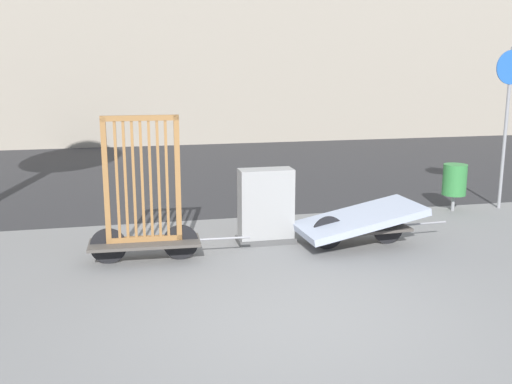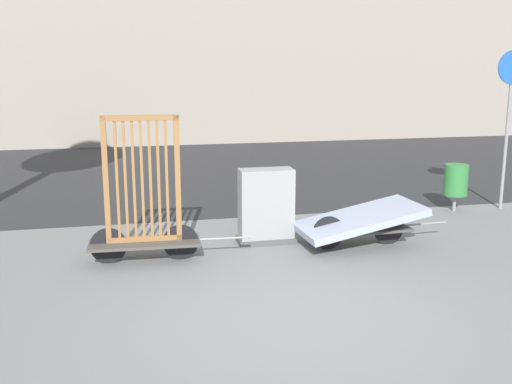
{
  "view_description": "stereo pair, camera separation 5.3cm",
  "coord_description": "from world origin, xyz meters",
  "views": [
    {
      "loc": [
        -1.77,
        -5.58,
        2.64
      ],
      "look_at": [
        0.0,
        2.24,
        0.88
      ],
      "focal_mm": 42.0,
      "sensor_mm": 36.0,
      "label": 1
    },
    {
      "loc": [
        -1.71,
        -5.59,
        2.64
      ],
      "look_at": [
        0.0,
        2.24,
        0.88
      ],
      "focal_mm": 42.0,
      "sensor_mm": 36.0,
      "label": 2
    }
  ],
  "objects": [
    {
      "name": "ground_plane",
      "position": [
        0.0,
        0.0,
        0.0
      ],
      "size": [
        60.0,
        60.0,
        0.0
      ],
      "primitive_type": "plane",
      "color": "slate"
    },
    {
      "name": "road_strip",
      "position": [
        0.0,
        8.89,
        0.0
      ],
      "size": [
        56.0,
        9.35,
        0.01
      ],
      "color": "#2D2D30",
      "rests_on": "ground_plane"
    },
    {
      "name": "bike_cart_with_bedframe",
      "position": [
        -1.52,
        2.24,
        0.67
      ],
      "size": [
        2.18,
        0.61,
        1.96
      ],
      "rotation": [
        0.0,
        0.0,
        -0.04
      ],
      "color": "#4C4742",
      "rests_on": "ground_plane"
    },
    {
      "name": "bike_cart_with_mattress",
      "position": [
        1.53,
        2.24,
        0.38
      ],
      "size": [
        2.34,
        1.07,
        0.62
      ],
      "rotation": [
        0.0,
        0.0,
        0.05
      ],
      "color": "#4C4742",
      "rests_on": "ground_plane"
    },
    {
      "name": "utility_cabinet",
      "position": [
        0.26,
        2.73,
        0.51
      ],
      "size": [
        0.85,
        0.41,
        1.11
      ],
      "color": "#4C4C4C",
      "rests_on": "ground_plane"
    },
    {
      "name": "trash_bin",
      "position": [
        4.01,
        3.86,
        0.56
      ],
      "size": [
        0.42,
        0.42,
        0.85
      ],
      "color": "gray",
      "rests_on": "ground_plane"
    },
    {
      "name": "sign_post",
      "position": [
        4.94,
        3.85,
        1.89
      ],
      "size": [
        0.6,
        0.06,
        2.88
      ],
      "color": "gray",
      "rests_on": "ground_plane"
    }
  ]
}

